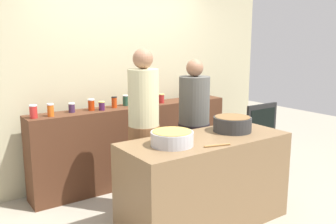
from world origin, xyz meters
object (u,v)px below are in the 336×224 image
(cook_with_tongs, at_px, (144,140))
(cook_in_cap, at_px, (194,136))
(preserve_jar_3, at_px, (91,105))
(preserve_jar_10, at_px, (188,94))
(preserve_jar_1, at_px, (51,110))
(wooden_spoon, at_px, (217,145))
(preserve_jar_2, at_px, (72,108))
(preserve_jar_11, at_px, (198,94))
(preserve_jar_4, at_px, (102,106))
(cooking_pot_left, at_px, (172,138))
(preserve_jar_12, at_px, (204,93))
(cooking_pot_center, at_px, (232,124))
(chalkboard_sign, at_px, (261,136))
(preserve_jar_6, at_px, (125,100))
(preserve_jar_0, at_px, (33,111))
(preserve_jar_7, at_px, (134,99))
(preserve_jar_8, at_px, (143,98))
(preserve_jar_5, at_px, (114,102))
(preserve_jar_9, at_px, (161,98))

(cook_with_tongs, relative_size, cook_in_cap, 1.08)
(preserve_jar_3, xyz_separation_m, preserve_jar_10, (1.49, 0.05, -0.00))
(preserve_jar_1, height_order, wooden_spoon, preserve_jar_1)
(preserve_jar_2, distance_m, preserve_jar_11, 1.84)
(preserve_jar_2, distance_m, cook_in_cap, 1.45)
(cook_with_tongs, bearing_deg, preserve_jar_4, 99.11)
(preserve_jar_3, height_order, cooking_pot_left, preserve_jar_3)
(preserve_jar_10, xyz_separation_m, preserve_jar_12, (0.29, -0.01, -0.01))
(cooking_pot_center, xyz_separation_m, chalkboard_sign, (1.32, 0.75, -0.50))
(preserve_jar_4, relative_size, preserve_jar_6, 0.78)
(preserve_jar_10, distance_m, preserve_jar_11, 0.14)
(preserve_jar_11, xyz_separation_m, cook_in_cap, (-0.68, -0.76, -0.34))
(preserve_jar_2, height_order, wooden_spoon, preserve_jar_2)
(preserve_jar_6, relative_size, cooking_pot_center, 0.34)
(preserve_jar_4, bearing_deg, cooking_pot_center, -56.42)
(preserve_jar_6, relative_size, preserve_jar_10, 1.06)
(preserve_jar_1, relative_size, chalkboard_sign, 0.15)
(preserve_jar_6, xyz_separation_m, cooking_pot_center, (0.49, -1.41, -0.10))
(preserve_jar_0, relative_size, cook_with_tongs, 0.08)
(cook_with_tongs, bearing_deg, preserve_jar_10, 34.72)
(preserve_jar_7, height_order, cooking_pot_center, preserve_jar_7)
(preserve_jar_6, bearing_deg, preserve_jar_2, -177.95)
(preserve_jar_2, distance_m, wooden_spoon, 1.85)
(preserve_jar_6, height_order, chalkboard_sign, preserve_jar_6)
(preserve_jar_2, bearing_deg, preserve_jar_10, 1.08)
(preserve_jar_6, bearing_deg, preserve_jar_8, -1.19)
(wooden_spoon, bearing_deg, preserve_jar_5, 96.10)
(preserve_jar_1, bearing_deg, preserve_jar_2, 17.21)
(wooden_spoon, bearing_deg, preserve_jar_7, 85.63)
(chalkboard_sign, bearing_deg, preserve_jar_0, 169.29)
(preserve_jar_3, distance_m, preserve_jar_8, 0.73)
(preserve_jar_1, distance_m, cook_in_cap, 1.64)
(preserve_jar_3, bearing_deg, wooden_spoon, -74.04)
(preserve_jar_5, height_order, preserve_jar_6, preserve_jar_5)
(preserve_jar_2, relative_size, cook_in_cap, 0.07)
(preserve_jar_5, height_order, cooking_pot_center, preserve_jar_5)
(preserve_jar_7, xyz_separation_m, cooking_pot_center, (0.36, -1.41, -0.10))
(preserve_jar_9, xyz_separation_m, preserve_jar_11, (0.64, 0.02, -0.00))
(preserve_jar_5, height_order, wooden_spoon, preserve_jar_5)
(cooking_pot_center, xyz_separation_m, wooden_spoon, (-0.49, -0.32, -0.07))
(preserve_jar_9, bearing_deg, cook_with_tongs, -133.63)
(preserve_jar_1, bearing_deg, preserve_jar_10, 3.33)
(preserve_jar_9, height_order, preserve_jar_10, preserve_jar_10)
(preserve_jar_1, distance_m, preserve_jar_6, 0.99)
(preserve_jar_1, relative_size, cook_in_cap, 0.09)
(preserve_jar_4, bearing_deg, preserve_jar_2, 167.19)
(preserve_jar_8, distance_m, preserve_jar_9, 0.25)
(preserve_jar_7, bearing_deg, preserve_jar_8, -4.69)
(preserve_jar_3, relative_size, chalkboard_sign, 0.15)
(preserve_jar_0, bearing_deg, preserve_jar_4, -0.34)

